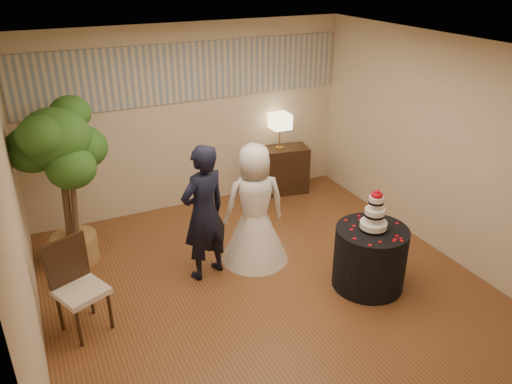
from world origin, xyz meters
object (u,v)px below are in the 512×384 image
cake_table (370,257)px  wedding_cake (375,210)px  ficus_tree (64,185)px  groom (204,213)px  bride (255,204)px  side_chair (81,289)px  console (279,170)px  table_lamp (280,131)px

cake_table → wedding_cake: (0.00, 0.00, 0.64)m
cake_table → ficus_tree: ficus_tree is taller
groom → bride: (0.70, 0.06, -0.06)m
side_chair → wedding_cake: bearing=-34.7°
groom → ficus_tree: bearing=-53.8°
groom → console: size_ratio=1.83×
console → ficus_tree: size_ratio=0.43×
wedding_cake → cake_table: bearing=0.0°
wedding_cake → table_lamp: 2.82m
bride → table_lamp: size_ratio=2.75×
table_lamp → side_chair: size_ratio=0.56×
groom → cake_table: bearing=129.3°
table_lamp → ficus_tree: 3.46m
wedding_cake → table_lamp: size_ratio=0.87×
bride → table_lamp: 2.12m
groom → side_chair: 1.61m
console → ficus_tree: bearing=-157.9°
cake_table → console: 2.82m
console → wedding_cake: bearing=-85.5°
wedding_cake → table_lamp: table_lamp is taller
console → ficus_tree: (-3.39, -0.73, 0.69)m
table_lamp → bride: bearing=-126.5°
console → bride: bearing=-116.6°
console → cake_table: bearing=-85.5°
groom → wedding_cake: (1.68, -1.06, 0.16)m
side_chair → bride: bearing=-11.1°
groom → side_chair: groom is taller
bride → cake_table: 1.55m
ficus_tree → bride: bearing=-24.0°
table_lamp → console: bearing=0.0°
cake_table → ficus_tree: bearing=146.4°
side_chair → table_lamp: bearing=8.7°
bride → cake_table: (0.98, -1.12, -0.41)m
table_lamp → side_chair: (-3.46, -2.17, -0.56)m
bride → table_lamp: bearing=-117.4°
ficus_tree → side_chair: size_ratio=2.09×
groom → ficus_tree: (-1.44, 1.02, 0.22)m
cake_table → side_chair: 3.26m
groom → bride: groom is taller
groom → wedding_cake: size_ratio=3.41×
groom → ficus_tree: 1.78m
console → table_lamp: (0.00, 0.00, 0.68)m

